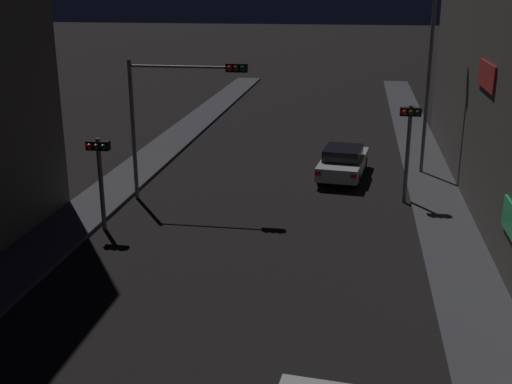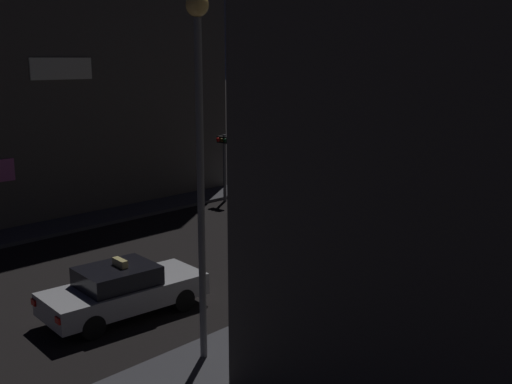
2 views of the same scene
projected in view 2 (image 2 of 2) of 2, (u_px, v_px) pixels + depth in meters
sidewalk_left at (306, 175)px, 36.99m from camera, size 2.11×61.14×0.14m
building_facade_left at (21, 55)px, 27.99m from camera, size 7.10×18.87×14.11m
taxi at (123, 290)px, 16.74m from camera, size 2.20×4.60×1.62m
far_car at (454, 187)px, 30.34m from camera, size 2.29×4.62×1.42m
traffic_light_overhead at (298, 117)px, 30.94m from camera, size 4.66×0.42×5.59m
traffic_light_left_kerb at (224, 153)px, 29.99m from camera, size 0.80×0.42×3.31m
traffic_light_right_kerb at (479, 158)px, 25.95m from camera, size 0.80×0.42×3.92m
street_lamp_near_block at (200, 129)px, 13.15m from camera, size 0.48×0.48×8.05m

